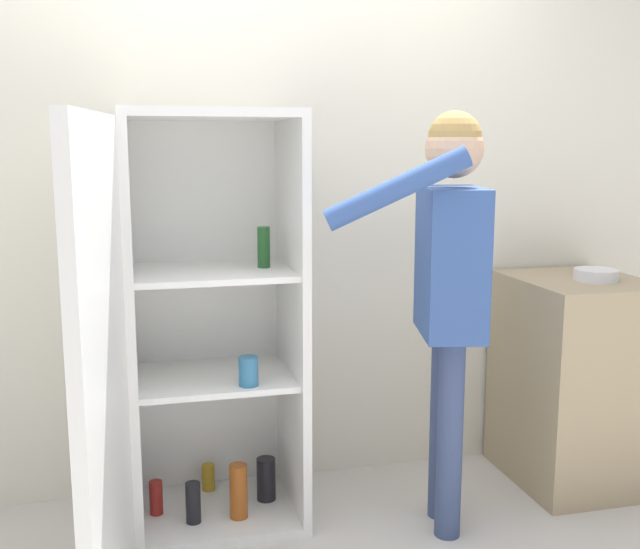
{
  "coord_description": "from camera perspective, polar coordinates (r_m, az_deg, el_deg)",
  "views": [
    {
      "loc": [
        -0.5,
        -2.27,
        1.52
      ],
      "look_at": [
        0.23,
        0.65,
        1.0
      ],
      "focal_mm": 42.0,
      "sensor_mm": 36.0,
      "label": 1
    }
  ],
  "objects": [
    {
      "name": "wall_back",
      "position": [
        3.3,
        -5.33,
        5.5
      ],
      "size": [
        7.0,
        0.06,
        2.55
      ],
      "color": "silver",
      "rests_on": "ground_plane"
    },
    {
      "name": "counter",
      "position": [
        3.62,
        18.81,
        -7.62
      ],
      "size": [
        0.55,
        0.64,
        0.94
      ],
      "color": "tan",
      "rests_on": "ground_plane"
    },
    {
      "name": "person",
      "position": [
        2.9,
        9.77,
        0.58
      ],
      "size": [
        0.69,
        0.51,
        1.65
      ],
      "color": "#384770",
      "rests_on": "ground_plane"
    },
    {
      "name": "bowl",
      "position": [
        3.48,
        20.29,
        -0.02
      ],
      "size": [
        0.19,
        0.19,
        0.05
      ],
      "color": "white",
      "rests_on": "counter"
    },
    {
      "name": "refrigerator",
      "position": [
        2.92,
        -9.87,
        -4.39
      ],
      "size": [
        0.82,
        1.22,
        1.65
      ],
      "color": "white",
      "rests_on": "ground_plane"
    }
  ]
}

